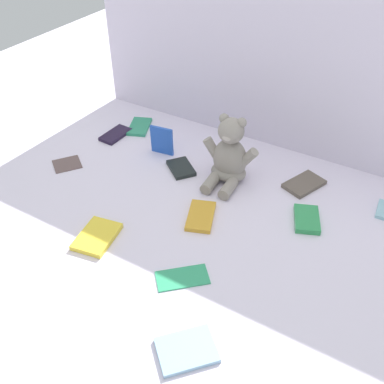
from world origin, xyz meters
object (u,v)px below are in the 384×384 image
Objects in this scene: book_case_2 at (181,168)px; book_case_6 at (307,219)px; book_case_11 at (182,277)px; book_case_1 at (139,127)px; teddy_bear at (229,157)px; book_case_10 at (201,216)px; book_case_0 at (187,350)px; book_case_7 at (97,237)px; book_case_8 at (67,164)px; book_case_4 at (304,184)px; book_case_3 at (162,141)px; book_case_5 at (116,135)px.

book_case_2 is 0.93× the size of book_case_6.
book_case_2 is 0.79× the size of book_case_11.
teddy_bear is at bearing -37.30° from book_case_1.
book_case_10 is at bearing -24.30° from book_case_11.
teddy_bear reaches higher than book_case_0.
book_case_7 is (-0.51, -0.38, -0.00)m from book_case_6.
teddy_bear is 1.70× the size of book_case_11.
book_case_8 is 0.69× the size of book_case_10.
book_case_0 is at bearing -69.76° from book_case_4.
book_case_0 is 0.83m from book_case_3.
book_case_3 reaches higher than book_case_6.
book_case_0 is (0.22, -0.64, -0.08)m from teddy_bear.
teddy_bear is at bearing -30.54° from book_case_11.
book_case_10 is (-0.22, -0.32, 0.00)m from book_case_4.
book_case_4 is at bearing 146.36° from book_case_2.
book_case_6 is at bearing -133.93° from book_case_8.
book_case_2 is at bearing -26.79° from book_case_6.
book_case_2 is 1.17× the size of book_case_8.
book_case_11 is at bearing 143.62° from book_case_5.
book_case_1 is at bearing 1.46° from book_case_11.
book_case_7 is 0.32m from book_case_10.
book_case_2 is 0.50m from book_case_11.
book_case_10 is at bearing -88.89° from teddy_bear.
book_case_3 is 0.79× the size of book_case_7.
book_case_7 is at bearing -117.32° from teddy_bear.
book_case_2 is 0.26m from book_case_10.
teddy_bear reaches higher than book_case_10.
book_case_4 is (0.41, 0.13, -0.00)m from book_case_2.
book_case_2 is at bearing -10.43° from book_case_11.
book_case_1 is 0.64m from book_case_7.
book_case_11 is at bearing -59.21° from book_case_3.
book_case_8 is at bearing -144.96° from book_case_3.
book_case_2 is 0.43m from book_case_4.
book_case_11 is at bearing 87.53° from book_case_10.
book_case_7 is (-0.42, 0.18, 0.00)m from book_case_0.
book_case_5 is (-0.34, 0.06, -0.00)m from book_case_2.
book_case_8 is 0.67× the size of book_case_11.
book_case_2 is 0.48m from book_case_6.
book_case_6 is (0.09, 0.57, 0.00)m from book_case_0.
book_case_0 is 0.99× the size of book_case_1.
book_case_7 is at bearing 47.34° from book_case_11.
book_case_7 is at bearing -87.67° from book_case_3.
book_case_7 reaches higher than book_case_4.
book_case_0 is 0.95× the size of book_case_7.
book_case_6 reaches higher than book_case_0.
book_case_7 reaches higher than book_case_0.
book_case_10 is at bearing 83.35° from book_case_2.
book_case_6 reaches higher than book_case_10.
book_case_0 is 1.21× the size of book_case_3.
book_case_8 is (-0.34, 0.24, -0.00)m from book_case_7.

